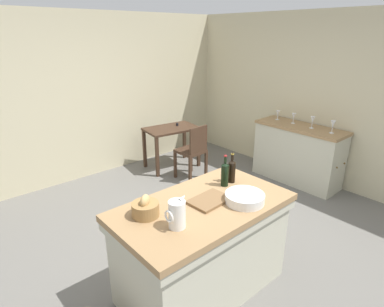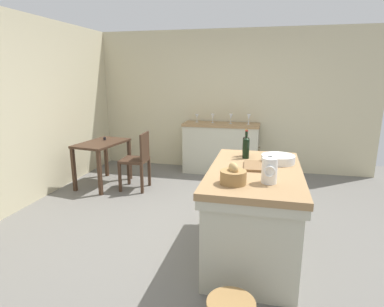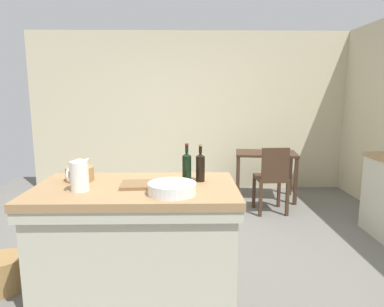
{
  "view_description": "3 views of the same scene",
  "coord_description": "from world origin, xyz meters",
  "px_view_note": "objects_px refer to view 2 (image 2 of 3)",
  "views": [
    {
      "loc": [
        -2.15,
        -2.33,
        2.29
      ],
      "look_at": [
        0.1,
        0.22,
        0.99
      ],
      "focal_mm": 29.92,
      "sensor_mm": 36.0,
      "label": 1
    },
    {
      "loc": [
        -3.5,
        -0.66,
        1.79
      ],
      "look_at": [
        -0.02,
        0.15,
        0.91
      ],
      "focal_mm": 29.88,
      "sensor_mm": 36.0,
      "label": 2
    },
    {
      "loc": [
        -0.1,
        -3.1,
        1.61
      ],
      "look_at": [
        -0.04,
        0.25,
        1.01
      ],
      "focal_mm": 31.66,
      "sensor_mm": 36.0,
      "label": 3
    }
  ],
  "objects_px": {
    "pitcher": "(269,170)",
    "wine_bottle_amber": "(246,147)",
    "wash_bowl": "(278,159)",
    "island_table": "(253,209)",
    "wooden_chair": "(138,159)",
    "bread_basket": "(233,176)",
    "wine_bottle_dark": "(246,145)",
    "wine_glass_far_left": "(249,117)",
    "wine_glass_left": "(231,117)",
    "side_cabinet": "(221,148)",
    "wine_glass_middle": "(213,117)",
    "wine_glass_right": "(197,117)",
    "cutting_board": "(257,166)",
    "writing_desk": "(102,149)"
  },
  "relations": [
    {
      "from": "side_cabinet",
      "to": "wine_glass_right",
      "type": "height_order",
      "value": "wine_glass_right"
    },
    {
      "from": "wine_glass_right",
      "to": "wooden_chair",
      "type": "bearing_deg",
      "value": 151.63
    },
    {
      "from": "wine_bottle_dark",
      "to": "wine_bottle_amber",
      "type": "bearing_deg",
      "value": -174.88
    },
    {
      "from": "wooden_chair",
      "to": "bread_basket",
      "type": "distance_m",
      "value": 2.68
    },
    {
      "from": "island_table",
      "to": "wine_glass_right",
      "type": "xyz_separation_m",
      "value": [
        2.8,
        1.19,
        0.54
      ]
    },
    {
      "from": "side_cabinet",
      "to": "cutting_board",
      "type": "height_order",
      "value": "cutting_board"
    },
    {
      "from": "writing_desk",
      "to": "wine_bottle_dark",
      "type": "xyz_separation_m",
      "value": [
        -1.1,
        -2.38,
        0.42
      ]
    },
    {
      "from": "wine_glass_middle",
      "to": "bread_basket",
      "type": "bearing_deg",
      "value": -167.53
    },
    {
      "from": "side_cabinet",
      "to": "wine_bottle_dark",
      "type": "height_order",
      "value": "wine_bottle_dark"
    },
    {
      "from": "side_cabinet",
      "to": "wash_bowl",
      "type": "height_order",
      "value": "wash_bowl"
    },
    {
      "from": "wine_glass_left",
      "to": "wine_glass_middle",
      "type": "relative_size",
      "value": 1.11
    },
    {
      "from": "wash_bowl",
      "to": "cutting_board",
      "type": "xyz_separation_m",
      "value": [
        -0.22,
        0.21,
        -0.03
      ]
    },
    {
      "from": "wine_glass_far_left",
      "to": "wine_glass_middle",
      "type": "distance_m",
      "value": 0.66
    },
    {
      "from": "writing_desk",
      "to": "wooden_chair",
      "type": "relative_size",
      "value": 1.06
    },
    {
      "from": "pitcher",
      "to": "wine_glass_left",
      "type": "xyz_separation_m",
      "value": [
        3.15,
        0.68,
        0.03
      ]
    },
    {
      "from": "wooden_chair",
      "to": "wash_bowl",
      "type": "distance_m",
      "value": 2.47
    },
    {
      "from": "wine_glass_middle",
      "to": "pitcher",
      "type": "bearing_deg",
      "value": -162.32
    },
    {
      "from": "wine_bottle_amber",
      "to": "wine_glass_middle",
      "type": "xyz_separation_m",
      "value": [
        2.4,
        0.77,
        0.0
      ]
    },
    {
      "from": "pitcher",
      "to": "wine_bottle_amber",
      "type": "bearing_deg",
      "value": 17.47
    },
    {
      "from": "pitcher",
      "to": "wash_bowl",
      "type": "relative_size",
      "value": 0.76
    },
    {
      "from": "bread_basket",
      "to": "wine_glass_middle",
      "type": "xyz_separation_m",
      "value": [
        3.26,
        0.72,
        0.06
      ]
    },
    {
      "from": "island_table",
      "to": "pitcher",
      "type": "bearing_deg",
      "value": -162.06
    },
    {
      "from": "bread_basket",
      "to": "wine_glass_right",
      "type": "xyz_separation_m",
      "value": [
        3.28,
        1.02,
        0.05
      ]
    },
    {
      "from": "wine_glass_far_left",
      "to": "wine_glass_right",
      "type": "distance_m",
      "value": 0.96
    },
    {
      "from": "wine_bottle_dark",
      "to": "wine_glass_left",
      "type": "height_order",
      "value": "wine_bottle_dark"
    },
    {
      "from": "writing_desk",
      "to": "bread_basket",
      "type": "bearing_deg",
      "value": -131.49
    },
    {
      "from": "writing_desk",
      "to": "wine_glass_far_left",
      "type": "distance_m",
      "value": 2.59
    },
    {
      "from": "wine_glass_left",
      "to": "wine_glass_far_left",
      "type": "bearing_deg",
      "value": -93.21
    },
    {
      "from": "bread_basket",
      "to": "wine_bottle_dark",
      "type": "xyz_separation_m",
      "value": [
        0.97,
        -0.04,
        0.06
      ]
    },
    {
      "from": "pitcher",
      "to": "bread_basket",
      "type": "bearing_deg",
      "value": 106.84
    },
    {
      "from": "wooden_chair",
      "to": "wine_glass_left",
      "type": "bearing_deg",
      "value": -47.22
    },
    {
      "from": "wine_bottle_dark",
      "to": "wine_glass_left",
      "type": "distance_m",
      "value": 2.3
    },
    {
      "from": "wine_bottle_dark",
      "to": "wine_glass_far_left",
      "type": "bearing_deg",
      "value": 2.55
    },
    {
      "from": "island_table",
      "to": "wine_bottle_amber",
      "type": "bearing_deg",
      "value": 17.01
    },
    {
      "from": "island_table",
      "to": "bread_basket",
      "type": "distance_m",
      "value": 0.7
    },
    {
      "from": "writing_desk",
      "to": "wine_bottle_amber",
      "type": "distance_m",
      "value": 2.71
    },
    {
      "from": "pitcher",
      "to": "wine_bottle_dark",
      "type": "distance_m",
      "value": 0.92
    },
    {
      "from": "wash_bowl",
      "to": "wine_bottle_amber",
      "type": "distance_m",
      "value": 0.36
    },
    {
      "from": "pitcher",
      "to": "wine_glass_far_left",
      "type": "relative_size",
      "value": 1.4
    },
    {
      "from": "side_cabinet",
      "to": "wooden_chair",
      "type": "xyz_separation_m",
      "value": [
        -1.21,
        1.15,
        0.04
      ]
    },
    {
      "from": "wash_bowl",
      "to": "island_table",
      "type": "bearing_deg",
      "value": 142.96
    },
    {
      "from": "wine_glass_right",
      "to": "cutting_board",
      "type": "bearing_deg",
      "value": -156.37
    },
    {
      "from": "writing_desk",
      "to": "bread_basket",
      "type": "xyz_separation_m",
      "value": [
        -2.08,
        -2.35,
        0.37
      ]
    },
    {
      "from": "side_cabinet",
      "to": "wash_bowl",
      "type": "bearing_deg",
      "value": -159.2
    },
    {
      "from": "pitcher",
      "to": "wine_bottle_dark",
      "type": "bearing_deg",
      "value": 16.02
    },
    {
      "from": "side_cabinet",
      "to": "writing_desk",
      "type": "relative_size",
      "value": 1.44
    },
    {
      "from": "wine_bottle_amber",
      "to": "pitcher",
      "type": "bearing_deg",
      "value": -162.53
    },
    {
      "from": "wooden_chair",
      "to": "wine_bottle_dark",
      "type": "relative_size",
      "value": 3.06
    },
    {
      "from": "side_cabinet",
      "to": "bread_basket",
      "type": "bearing_deg",
      "value": -170.26
    },
    {
      "from": "wooden_chair",
      "to": "wine_bottle_amber",
      "type": "xyz_separation_m",
      "value": [
        -1.15,
        -1.75,
        0.53
      ]
    }
  ]
}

